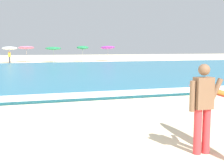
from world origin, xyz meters
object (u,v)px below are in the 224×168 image
at_px(beach_umbrella_3, 26,48).
at_px(beach_umbrella_4, 53,48).
at_px(beachgoer_near_row_left, 9,57).
at_px(beach_umbrella_6, 108,48).
at_px(beach_umbrella_5, 83,48).
at_px(beach_umbrella_2, 10,48).
at_px(surfer_with_board, 215,100).

xyz_separation_m(beach_umbrella_3, beach_umbrella_4, (3.52, -2.10, -0.11)).
height_order(beach_umbrella_4, beachgoer_near_row_left, beach_umbrella_4).
bearing_deg(beach_umbrella_6, beach_umbrella_3, -179.92).
xyz_separation_m(beach_umbrella_6, beachgoer_near_row_left, (-14.30, -2.74, -1.20)).
height_order(beach_umbrella_4, beach_umbrella_5, beach_umbrella_5).
relative_size(beach_umbrella_4, beach_umbrella_6, 0.93).
relative_size(beach_umbrella_3, beachgoer_near_row_left, 1.46).
distance_m(beach_umbrella_2, beachgoer_near_row_left, 1.80).
height_order(beach_umbrella_5, beachgoer_near_row_left, beach_umbrella_5).
distance_m(beach_umbrella_3, beachgoer_near_row_left, 3.72).
xyz_separation_m(surfer_with_board, beach_umbrella_4, (1.48, 37.40, 0.88)).
bearing_deg(beach_umbrella_2, surfer_with_board, -83.66).
xyz_separation_m(beach_umbrella_2, beachgoer_near_row_left, (-0.05, -1.42, -1.11)).
distance_m(surfer_with_board, beach_umbrella_5, 38.96).
xyz_separation_m(beach_umbrella_3, beach_umbrella_6, (12.05, 0.02, 0.02)).
xyz_separation_m(beach_umbrella_4, beachgoer_near_row_left, (-5.77, -0.62, -1.07)).
xyz_separation_m(beach_umbrella_2, beach_umbrella_4, (5.72, -0.80, -0.03)).
relative_size(beach_umbrella_4, beach_umbrella_5, 0.94).
bearing_deg(beach_umbrella_6, beach_umbrella_2, -174.73).
bearing_deg(beach_umbrella_4, beach_umbrella_6, 13.91).
relative_size(beach_umbrella_3, beach_umbrella_4, 1.06).
bearing_deg(surfer_with_board, beach_umbrella_2, 96.34).
bearing_deg(beach_umbrella_6, beachgoer_near_row_left, -169.17).
height_order(surfer_with_board, beach_umbrella_6, beach_umbrella_6).
relative_size(surfer_with_board, beach_umbrella_3, 1.23).
bearing_deg(beach_umbrella_2, beach_umbrella_4, -7.92).
distance_m(beach_umbrella_5, beachgoer_near_row_left, 10.37).
bearing_deg(beach_umbrella_6, beach_umbrella_5, -166.31).
bearing_deg(beach_umbrella_6, beach_umbrella_4, -166.09).
bearing_deg(surfer_with_board, beachgoer_near_row_left, 96.65).
bearing_deg(beach_umbrella_5, surfer_with_board, -98.67).
bearing_deg(beach_umbrella_6, surfer_with_board, -104.22).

